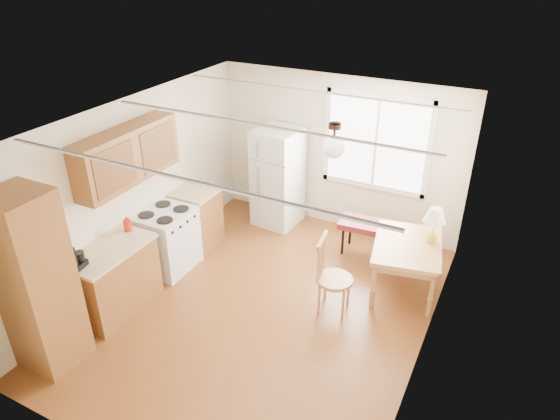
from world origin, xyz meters
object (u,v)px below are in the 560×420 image
Objects in this scene: bench at (380,229)px; chair at (328,270)px; dining_table at (407,251)px; refrigerator at (278,178)px.

chair is at bearing -102.97° from bench.
dining_table reaches higher than bench.
chair reaches higher than dining_table.
chair is at bearing -143.21° from dining_table.
chair reaches higher than bench.
bench is at bearing 120.98° from dining_table.
bench is at bearing 73.29° from chair.
bench is 0.82m from dining_table.
refrigerator reaches higher than dining_table.
dining_table is at bearing -51.81° from bench.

